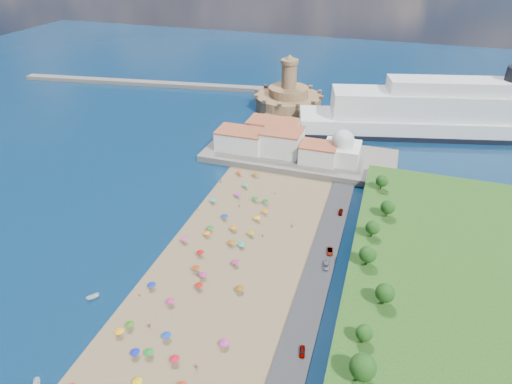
% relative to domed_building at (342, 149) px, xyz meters
% --- Properties ---
extents(ground, '(700.00, 700.00, 0.00)m').
position_rel_domed_building_xyz_m(ground, '(-30.00, -71.00, -8.97)').
color(ground, '#071938').
rests_on(ground, ground).
extents(terrace, '(90.00, 36.00, 3.00)m').
position_rel_domed_building_xyz_m(terrace, '(-20.00, 2.00, -7.47)').
color(terrace, '#59544C').
rests_on(terrace, ground).
extents(jetty, '(18.00, 70.00, 2.40)m').
position_rel_domed_building_xyz_m(jetty, '(-42.00, 37.00, -7.77)').
color(jetty, '#59544C').
rests_on(jetty, ground).
extents(breakwater, '(199.03, 34.77, 2.60)m').
position_rel_domed_building_xyz_m(breakwater, '(-140.00, 82.00, -7.67)').
color(breakwater, '#59544C').
rests_on(breakwater, ground).
extents(waterfront_buildings, '(57.00, 29.00, 11.00)m').
position_rel_domed_building_xyz_m(waterfront_buildings, '(-33.05, 2.64, -1.10)').
color(waterfront_buildings, silver).
rests_on(waterfront_buildings, terrace).
extents(domed_building, '(16.00, 16.00, 15.00)m').
position_rel_domed_building_xyz_m(domed_building, '(0.00, 0.00, 0.00)').
color(domed_building, silver).
rests_on(domed_building, terrace).
extents(fortress, '(40.00, 40.00, 32.40)m').
position_rel_domed_building_xyz_m(fortress, '(-42.00, 67.00, -2.29)').
color(fortress, '#A47F52').
rests_on(fortress, ground).
extents(cruise_ship, '(166.87, 63.42, 36.26)m').
position_rel_domed_building_xyz_m(cruise_ship, '(52.70, 55.51, 1.76)').
color(cruise_ship, black).
rests_on(cruise_ship, ground).
extents(beach_parasols, '(32.12, 114.67, 2.20)m').
position_rel_domed_building_xyz_m(beach_parasols, '(-31.27, -81.18, -6.83)').
color(beach_parasols, gray).
rests_on(beach_parasols, beach).
extents(beachgoers, '(38.05, 87.23, 1.86)m').
position_rel_domed_building_xyz_m(beachgoers, '(-29.90, -70.63, -7.87)').
color(beachgoers, tan).
rests_on(beachgoers, beach).
extents(moored_boats, '(8.85, 32.93, 1.68)m').
position_rel_domed_building_xyz_m(moored_boats, '(-54.23, -122.53, -8.17)').
color(moored_boats, white).
rests_on(moored_boats, ground).
extents(parked_cars, '(2.53, 70.62, 1.34)m').
position_rel_domed_building_xyz_m(parked_cars, '(6.00, -68.19, -7.64)').
color(parked_cars, gray).
rests_on(parked_cars, promenade).
extents(hillside_trees, '(12.75, 112.04, 7.78)m').
position_rel_domed_building_xyz_m(hillside_trees, '(20.27, -80.57, 1.03)').
color(hillside_trees, '#382314').
rests_on(hillside_trees, hillside).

